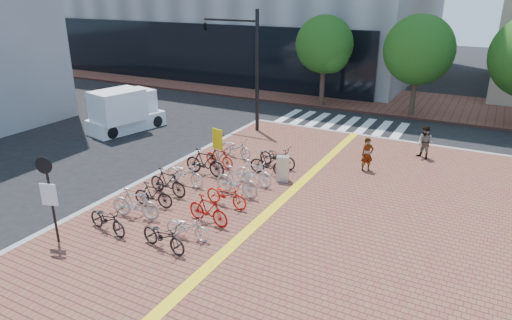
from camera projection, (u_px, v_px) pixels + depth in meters
The scene contains 29 objects.
ground at pixel (201, 219), 16.16m from camera, with size 120.00×120.00×0.00m, color black.
tactile_strip at pixel (153, 318), 11.10m from camera, with size 0.40×34.00×0.01m, color yellow.
kerb_north at pixel (373, 138), 24.73m from camera, with size 14.00×0.25×0.15m, color gray.
far_sidewalk at pixel (364, 98), 33.48m from camera, with size 70.00×8.00×0.15m, color brown.
crosswalk at pixel (340, 124), 27.51m from camera, with size 7.50×4.00×0.01m.
street_trees at pixel (437, 53), 26.92m from camera, with size 16.20×4.60×6.35m.
bike_0 at pixel (107, 219), 14.87m from camera, with size 0.61×1.76×0.92m, color black.
bike_1 at pixel (135, 204), 15.76m from camera, with size 0.52×1.83×1.10m, color #ABACB0.
bike_2 at pixel (153, 195), 16.62m from camera, with size 0.44×1.57×0.94m, color black.
bike_3 at pixel (168, 182), 17.54m from camera, with size 0.50×1.77×1.07m, color black.
bike_4 at pixel (185, 173), 18.47m from camera, with size 0.66×1.89×1.00m, color silver.
bike_5 at pixel (205, 162), 19.42m from camera, with size 0.54×1.93×1.16m, color black.
bike_6 at pixel (219, 157), 20.31m from camera, with size 0.44×1.55×0.93m, color #A11B0B.
bike_7 at pixel (236, 148), 21.50m from camera, with size 0.63×1.81×0.95m, color #AAAAAF.
bike_8 at pixel (163, 236), 13.87m from camera, with size 0.61×1.76×0.92m, color black.
bike_9 at pixel (187, 227), 14.50m from camera, with size 0.56×1.59×0.84m, color silver.
bike_10 at pixel (208, 210), 15.40m from camera, with size 0.48×1.69×1.02m, color #9F0E0B.
bike_11 at pixel (226, 195), 16.65m from camera, with size 0.61×1.76×0.92m, color red.
bike_12 at pixel (237, 181), 17.48m from camera, with size 0.55×1.94×1.16m, color #B0B0B5.
bike_13 at pixel (254, 173), 18.45m from camera, with size 0.49×1.74×1.05m, color silver.
bike_14 at pixel (269, 163), 19.45m from camera, with size 0.49×1.73×1.04m, color black.
bike_15 at pixel (277, 157), 20.31m from camera, with size 0.66×1.88×0.99m, color black.
pedestrian_a at pixel (367, 155), 19.81m from camera, with size 0.55×0.36×1.50m, color gray.
pedestrian_b at pixel (425, 143), 21.25m from camera, with size 0.75×0.58×1.54m, color #505265.
utility_box at pixel (283, 169), 18.83m from camera, with size 0.50×0.36×1.08m, color #B1B0B5.
yellow_sign at pixel (217, 143), 19.20m from camera, with size 0.55×0.20×2.03m.
notice_sign at pixel (49, 190), 13.78m from camera, with size 0.52×0.20×2.89m.
traffic_light_pole at pixel (233, 47), 24.83m from camera, with size 3.51×1.35×6.53m.
box_truck at pixel (124, 111), 25.92m from camera, with size 2.73×4.53×2.45m.
Camera 1 is at (8.45, -11.79, 7.69)m, focal length 32.00 mm.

